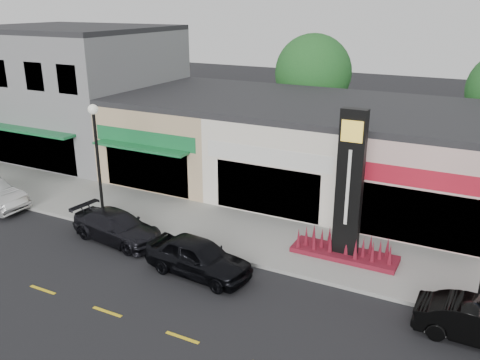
{
  "coord_description": "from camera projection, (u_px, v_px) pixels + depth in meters",
  "views": [
    {
      "loc": [
        7.62,
        -13.88,
        9.84
      ],
      "look_at": [
        -1.6,
        4.0,
        2.72
      ],
      "focal_mm": 38.0,
      "sensor_mm": 36.0,
      "label": 1
    }
  ],
  "objects": [
    {
      "name": "tree_rear_west",
      "position": [
        313.0,
        73.0,
        34.53
      ],
      "size": [
        5.2,
        5.2,
        7.83
      ],
      "color": "#382619",
      "rests_on": "ground"
    },
    {
      "name": "curb",
      "position": [
        254.0,
        264.0,
        19.94
      ],
      "size": [
        52.0,
        0.2,
        0.15
      ],
      "primitive_type": "cube",
      "color": "gray",
      "rests_on": "ground"
    },
    {
      "name": "car_black_sedan",
      "position": [
        198.0,
        257.0,
        19.12
      ],
      "size": [
        2.08,
        4.39,
        1.45
      ],
      "primitive_type": "imported",
      "rotation": [
        0.0,
        0.0,
        1.48
      ],
      "color": "black",
      "rests_on": "ground"
    },
    {
      "name": "ground",
      "position": [
        229.0,
        291.0,
        18.21
      ],
      "size": [
        120.0,
        120.0,
        0.0
      ],
      "primitive_type": "plane",
      "color": "black",
      "rests_on": "ground"
    },
    {
      "name": "car_black_conv",
      "position": [
        480.0,
        323.0,
        15.35
      ],
      "size": [
        1.34,
        3.81,
        1.25
      ],
      "primitive_type": "imported",
      "rotation": [
        0.0,
        0.0,
        1.57
      ],
      "color": "black",
      "rests_on": "ground"
    },
    {
      "name": "car_dark_sedan",
      "position": [
        117.0,
        227.0,
        21.87
      ],
      "size": [
        2.3,
        4.59,
        1.28
      ],
      "primitive_type": "imported",
      "rotation": [
        0.0,
        0.0,
        1.45
      ],
      "color": "black",
      "rests_on": "ground"
    },
    {
      "name": "lamp_west_near",
      "position": [
        97.0,
        152.0,
        22.6
      ],
      "size": [
        0.44,
        0.44,
        5.47
      ],
      "color": "black",
      "rests_on": "sidewalk"
    },
    {
      "name": "sidewalk",
      "position": [
        277.0,
        241.0,
        21.83
      ],
      "size": [
        52.0,
        4.3,
        0.15
      ],
      "primitive_type": "cube",
      "color": "gray",
      "rests_on": "ground"
    },
    {
      "name": "shop_pink_w",
      "position": [
        440.0,
        163.0,
        24.64
      ],
      "size": [
        7.0,
        10.01,
        4.8
      ],
      "color": "#C79E97",
      "rests_on": "ground"
    },
    {
      "name": "shop_beige",
      "position": [
        195.0,
        131.0,
        30.68
      ],
      "size": [
        7.0,
        10.85,
        4.8
      ],
      "color": "tan",
      "rests_on": "ground"
    },
    {
      "name": "pylon_sign",
      "position": [
        348.0,
        207.0,
        19.67
      ],
      "size": [
        4.2,
        1.3,
        6.0
      ],
      "color": "maroon",
      "rests_on": "sidewalk"
    },
    {
      "name": "shop_cream",
      "position": [
        304.0,
        145.0,
        27.67
      ],
      "size": [
        7.0,
        10.01,
        4.8
      ],
      "color": "beige",
      "rests_on": "ground"
    },
    {
      "name": "building_grey_2story",
      "position": [
        75.0,
        90.0,
        34.22
      ],
      "size": [
        12.0,
        10.95,
        8.3
      ],
      "color": "slate",
      "rests_on": "ground"
    }
  ]
}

